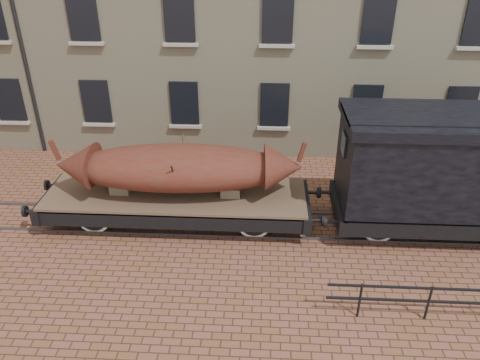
{
  "coord_description": "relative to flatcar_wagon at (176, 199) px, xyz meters",
  "views": [
    {
      "loc": [
        0.63,
        -12.26,
        8.35
      ],
      "look_at": [
        -0.08,
        0.5,
        1.3
      ],
      "focal_mm": 35.0,
      "sensor_mm": 36.0,
      "label": 1
    }
  ],
  "objects": [
    {
      "name": "goods_van",
      "position": [
        8.13,
        -0.0,
        1.53
      ],
      "size": [
        7.33,
        2.67,
        3.79
      ],
      "color": "black",
      "rests_on": "ground"
    },
    {
      "name": "ground",
      "position": [
        2.04,
        -0.0,
        -0.85
      ],
      "size": [
        90.0,
        90.0,
        0.0
      ],
      "primitive_type": "plane",
      "color": "brown"
    },
    {
      "name": "iron_boat",
      "position": [
        0.15,
        -0.0,
        1.1
      ],
      "size": [
        7.52,
        2.28,
        1.76
      ],
      "color": "#551B11",
      "rests_on": "flatcar_wagon"
    },
    {
      "name": "rail_track",
      "position": [
        2.04,
        -0.0,
        -0.82
      ],
      "size": [
        30.0,
        1.52,
        0.06
      ],
      "color": "#59595E",
      "rests_on": "ground"
    },
    {
      "name": "flatcar_wagon",
      "position": [
        0.0,
        0.0,
        0.0
      ],
      "size": [
        8.99,
        2.44,
        1.36
      ],
      "color": "brown",
      "rests_on": "ground"
    }
  ]
}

